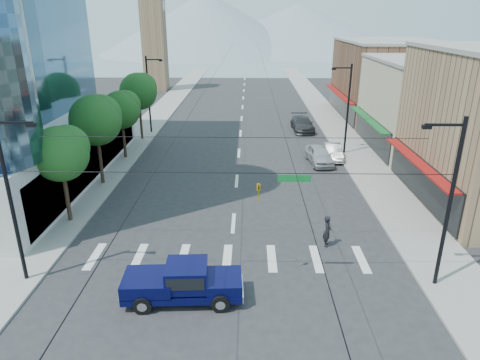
{
  "coord_description": "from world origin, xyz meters",
  "views": [
    {
      "loc": [
        1.0,
        -20.17,
        13.19
      ],
      "look_at": [
        0.44,
        6.41,
        3.0
      ],
      "focal_mm": 32.0,
      "sensor_mm": 36.0,
      "label": 1
    }
  ],
  "objects_px": {
    "parked_car_near": "(319,155)",
    "parked_car_mid": "(333,152)",
    "pickup_truck": "(182,282)",
    "parked_car_far": "(302,124)",
    "pedestrian": "(327,231)"
  },
  "relations": [
    {
      "from": "pedestrian",
      "to": "parked_car_far",
      "type": "relative_size",
      "value": 0.34
    },
    {
      "from": "pickup_truck",
      "to": "pedestrian",
      "type": "bearing_deg",
      "value": 31.33
    },
    {
      "from": "parked_car_mid",
      "to": "parked_car_far",
      "type": "relative_size",
      "value": 0.75
    },
    {
      "from": "parked_car_mid",
      "to": "parked_car_far",
      "type": "xyz_separation_m",
      "value": [
        -1.72,
        11.24,
        0.13
      ]
    },
    {
      "from": "pickup_truck",
      "to": "parked_car_mid",
      "type": "xyz_separation_m",
      "value": [
        11.52,
        22.77,
        -0.31
      ]
    },
    {
      "from": "pickup_truck",
      "to": "parked_car_near",
      "type": "height_order",
      "value": "pickup_truck"
    },
    {
      "from": "pickup_truck",
      "to": "parked_car_far",
      "type": "height_order",
      "value": "pickup_truck"
    },
    {
      "from": "pickup_truck",
      "to": "parked_car_near",
      "type": "xyz_separation_m",
      "value": [
        9.95,
        21.35,
        -0.2
      ]
    },
    {
      "from": "pickup_truck",
      "to": "parked_car_far",
      "type": "xyz_separation_m",
      "value": [
        9.8,
        34.01,
        -0.19
      ]
    },
    {
      "from": "parked_car_near",
      "to": "parked_car_mid",
      "type": "xyz_separation_m",
      "value": [
        1.56,
        1.42,
        -0.12
      ]
    },
    {
      "from": "pedestrian",
      "to": "parked_car_far",
      "type": "xyz_separation_m",
      "value": [
        1.78,
        28.48,
        -0.14
      ]
    },
    {
      "from": "parked_car_near",
      "to": "parked_car_mid",
      "type": "height_order",
      "value": "parked_car_near"
    },
    {
      "from": "pickup_truck",
      "to": "parked_car_near",
      "type": "distance_m",
      "value": 23.55
    },
    {
      "from": "pedestrian",
      "to": "parked_car_near",
      "type": "distance_m",
      "value": 15.93
    },
    {
      "from": "parked_car_near",
      "to": "parked_car_far",
      "type": "height_order",
      "value": "parked_car_far"
    }
  ]
}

